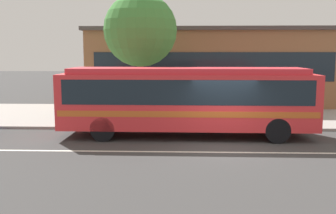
% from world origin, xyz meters
% --- Properties ---
extents(ground_plane, '(120.00, 120.00, 0.00)m').
position_xyz_m(ground_plane, '(0.00, 0.00, 0.00)').
color(ground_plane, '#3B3A3A').
extents(sidewalk_slab, '(60.00, 8.00, 0.12)m').
position_xyz_m(sidewalk_slab, '(0.00, 7.18, 0.06)').
color(sidewalk_slab, '#9F9791').
rests_on(sidewalk_slab, ground_plane).
extents(lane_stripe_center, '(56.00, 0.16, 0.01)m').
position_xyz_m(lane_stripe_center, '(0.00, -0.80, 0.00)').
color(lane_stripe_center, silver).
rests_on(lane_stripe_center, ground_plane).
extents(transit_bus, '(10.58, 2.53, 2.92)m').
position_xyz_m(transit_bus, '(-1.43, 1.83, 1.70)').
color(transit_bus, red).
rests_on(transit_bus, ground_plane).
extents(pedestrian_waiting_near_sign, '(0.48, 0.48, 1.77)m').
position_xyz_m(pedestrian_waiting_near_sign, '(-1.89, 4.86, 1.16)').
color(pedestrian_waiting_near_sign, '#343D2E').
rests_on(pedestrian_waiting_near_sign, sidewalk_slab).
extents(bus_stop_sign, '(0.08, 0.44, 2.54)m').
position_xyz_m(bus_stop_sign, '(2.65, 3.71, 1.74)').
color(bus_stop_sign, gray).
rests_on(bus_stop_sign, sidewalk_slab).
extents(street_tree_near_stop, '(3.79, 3.79, 6.49)m').
position_xyz_m(street_tree_near_stop, '(-3.82, 5.92, 4.70)').
color(street_tree_near_stop, brown).
rests_on(street_tree_near_stop, sidewalk_slab).
extents(station_building, '(16.28, 6.52, 5.14)m').
position_xyz_m(station_building, '(0.25, 12.42, 2.58)').
color(station_building, '#8F5D3D').
rests_on(station_building, ground_plane).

